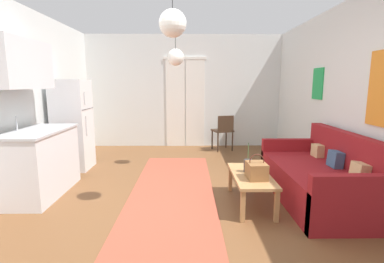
# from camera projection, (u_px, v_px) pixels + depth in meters

# --- Properties ---
(ground_plane) EXTENTS (5.24, 7.97, 0.10)m
(ground_plane) POSITION_uv_depth(u_px,v_px,m) (179.00, 215.00, 3.46)
(ground_plane) COLOR brown
(wall_back) EXTENTS (4.84, 0.13, 2.67)m
(wall_back) POSITION_uv_depth(u_px,v_px,m) (184.00, 92.00, 6.91)
(wall_back) COLOR silver
(wall_back) RESTS_ON ground_plane
(area_rug) EXTENTS (1.16, 3.49, 0.01)m
(area_rug) POSITION_uv_depth(u_px,v_px,m) (173.00, 189.00, 4.15)
(area_rug) COLOR #9E4733
(area_rug) RESTS_ON ground_plane
(couch) EXTENTS (0.95, 1.93, 0.90)m
(couch) POSITION_uv_depth(u_px,v_px,m) (322.00, 179.00, 3.75)
(couch) COLOR maroon
(couch) RESTS_ON ground_plane
(coffee_table) EXTENTS (0.46, 1.03, 0.40)m
(coffee_table) POSITION_uv_depth(u_px,v_px,m) (251.00, 178.00, 3.59)
(coffee_table) COLOR #B27F4C
(coffee_table) RESTS_ON ground_plane
(bamboo_vase) EXTENTS (0.10, 0.10, 0.38)m
(bamboo_vase) POSITION_uv_depth(u_px,v_px,m) (248.00, 166.00, 3.66)
(bamboo_vase) COLOR #2D2D33
(bamboo_vase) RESTS_ON coffee_table
(handbag) EXTENTS (0.23, 0.29, 0.30)m
(handbag) POSITION_uv_depth(u_px,v_px,m) (256.00, 170.00, 3.40)
(handbag) COLOR brown
(handbag) RESTS_ON coffee_table
(refrigerator) EXTENTS (0.59, 0.59, 1.60)m
(refrigerator) POSITION_uv_depth(u_px,v_px,m) (73.00, 125.00, 5.06)
(refrigerator) COLOR white
(refrigerator) RESTS_ON ground_plane
(kitchen_counter) EXTENTS (0.62, 1.26, 2.10)m
(kitchen_counter) POSITION_uv_depth(u_px,v_px,m) (36.00, 138.00, 3.85)
(kitchen_counter) COLOR silver
(kitchen_counter) RESTS_ON ground_plane
(accent_chair) EXTENTS (0.52, 0.51, 0.82)m
(accent_chair) POSITION_uv_depth(u_px,v_px,m) (223.00, 130.00, 6.50)
(accent_chair) COLOR #382619
(accent_chair) RESTS_ON ground_plane
(pendant_lamp_near) EXTENTS (0.30, 0.30, 0.65)m
(pendant_lamp_near) POSITION_uv_depth(u_px,v_px,m) (173.00, 23.00, 3.07)
(pendant_lamp_near) COLOR black
(pendant_lamp_far) EXTENTS (0.29, 0.29, 0.85)m
(pendant_lamp_far) POSITION_uv_depth(u_px,v_px,m) (176.00, 57.00, 4.83)
(pendant_lamp_far) COLOR black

